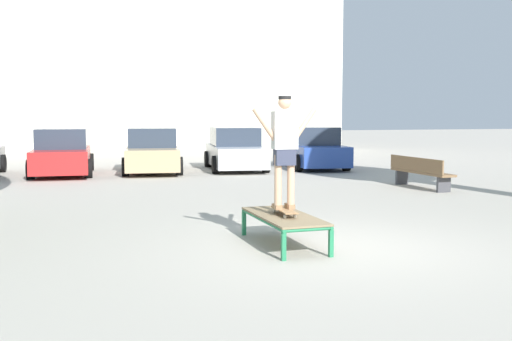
{
  "coord_description": "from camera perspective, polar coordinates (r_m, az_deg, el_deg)",
  "views": [
    {
      "loc": [
        -3.57,
        -8.26,
        1.98
      ],
      "look_at": [
        -0.62,
        1.84,
        1.0
      ],
      "focal_mm": 42.86,
      "sensor_mm": 36.0,
      "label": 1
    }
  ],
  "objects": [
    {
      "name": "building_facade",
      "position": [
        34.69,
        -15.76,
        10.14
      ],
      "size": [
        28.49,
        4.0,
        10.03
      ],
      "primitive_type": "cube",
      "color": "silver",
      "rests_on": "ground"
    },
    {
      "name": "car_blue",
      "position": [
        22.5,
        5.33,
        2.0
      ],
      "size": [
        2.3,
        4.38,
        1.5
      ],
      "color": "#28479E",
      "rests_on": "ground"
    },
    {
      "name": "skater",
      "position": [
        9.09,
        2.69,
        2.49
      ],
      "size": [
        1.0,
        0.29,
        1.69
      ],
      "color": "tan",
      "rests_on": "skateboard"
    },
    {
      "name": "ground_plane",
      "position": [
        9.21,
        6.95,
        -7.12
      ],
      "size": [
        120.0,
        120.0,
        0.0
      ],
      "primitive_type": "plane",
      "color": "#B2AA9E"
    },
    {
      "name": "car_tan",
      "position": [
        21.12,
        -9.65,
        1.74
      ],
      "size": [
        2.27,
        4.37,
        1.5
      ],
      "color": "tan",
      "rests_on": "ground"
    },
    {
      "name": "car_red",
      "position": [
        20.91,
        -17.62,
        1.53
      ],
      "size": [
        2.05,
        4.27,
        1.5
      ],
      "color": "red",
      "rests_on": "ground"
    },
    {
      "name": "skate_box",
      "position": [
        9.22,
        2.62,
        -4.46
      ],
      "size": [
        0.82,
        1.92,
        0.46
      ],
      "color": "#237A4C",
      "rests_on": "ground"
    },
    {
      "name": "park_bench",
      "position": [
        16.83,
        15.05,
        -0.09
      ],
      "size": [
        0.55,
        2.42,
        0.83
      ],
      "color": "brown",
      "rests_on": "ground"
    },
    {
      "name": "skateboard",
      "position": [
        9.19,
        2.66,
        -3.72
      ],
      "size": [
        0.23,
        0.81,
        0.09
      ],
      "color": "#9E754C",
      "rests_on": "skate_box"
    },
    {
      "name": "car_silver",
      "position": [
        21.68,
        -1.96,
        1.9
      ],
      "size": [
        2.25,
        4.36,
        1.5
      ],
      "color": "#B7BABF",
      "rests_on": "ground"
    }
  ]
}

